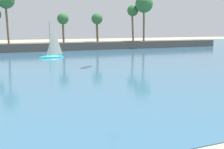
% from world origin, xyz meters
% --- Properties ---
extents(sea, '(220.00, 96.60, 0.06)m').
position_xyz_m(sea, '(0.00, 55.84, 0.03)').
color(sea, '#33607F').
rests_on(sea, ground).
extents(palm_headland, '(107.57, 6.47, 12.97)m').
position_xyz_m(palm_headland, '(0.92, 64.06, 2.65)').
color(palm_headland, '#514C47').
rests_on(palm_headland, ground).
extents(sailboat_near_shore, '(4.58, 1.78, 6.48)m').
position_xyz_m(sailboat_near_shore, '(6.54, 48.07, 0.64)').
color(sailboat_near_shore, teal).
rests_on(sailboat_near_shore, sea).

